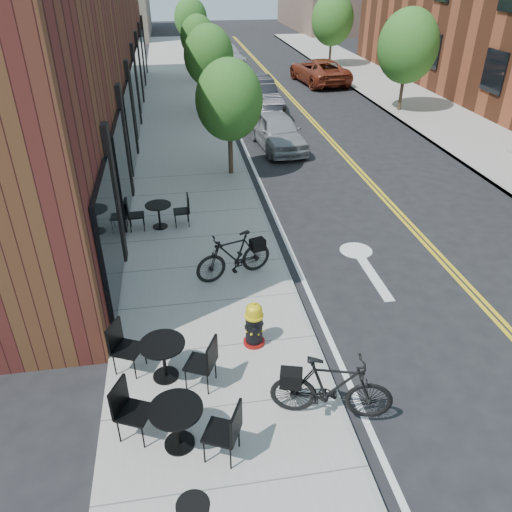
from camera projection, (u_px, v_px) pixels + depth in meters
ground at (315, 340)px, 9.97m from camera, size 120.00×120.00×0.00m
sidewalk_near at (190, 166)px, 18.13m from camera, size 4.00×70.00×0.12m
sidewalk_far at (493, 149)px, 19.80m from camera, size 4.00×70.00×0.12m
building_near at (61, 51)px, 19.12m from camera, size 5.00×28.00×7.00m
tree_near_a at (229, 100)px, 16.17m from camera, size 2.20×2.20×3.81m
tree_near_b at (209, 56)px, 22.89m from camera, size 2.30×2.30×3.98m
tree_near_c at (198, 37)px, 29.76m from camera, size 2.10×2.10×3.67m
tree_near_d at (191, 18)px, 36.40m from camera, size 2.40×2.40×4.11m
tree_far_b at (408, 46)px, 23.15m from camera, size 2.80×2.80×4.62m
tree_far_c at (333, 19)px, 33.31m from camera, size 2.80×2.80×4.62m
fire_hydrant at (254, 324)px, 9.49m from camera, size 0.53×0.53×0.96m
bicycle_left at (234, 256)px, 11.48m from camera, size 1.94×1.07×1.12m
bicycle_right at (332, 388)px, 7.91m from camera, size 2.04×1.07×1.18m
bistro_set_a at (177, 421)px, 7.44m from camera, size 1.90×1.22×1.02m
bistro_set_b at (163, 355)px, 8.70m from camera, size 1.86×1.20×1.00m
bistro_set_c at (159, 212)px, 13.69m from camera, size 1.66×0.75×0.89m
parked_car_a at (278, 131)px, 19.75m from camera, size 1.95×4.11×1.36m
parked_car_b at (255, 95)px, 24.35m from camera, size 2.16×5.10×1.64m
parked_car_c at (226, 55)px, 35.13m from camera, size 2.48×5.04×1.41m
parked_car_far at (319, 71)px, 30.08m from camera, size 2.97×5.41×1.44m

